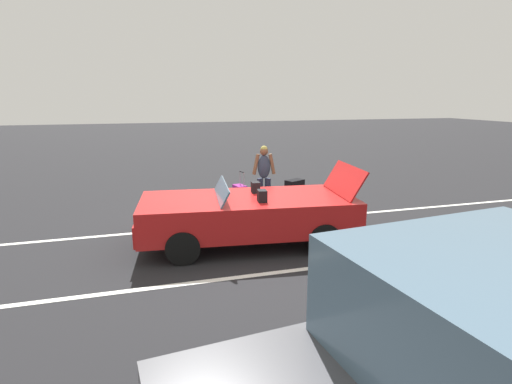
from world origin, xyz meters
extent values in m
plane|color=black|center=(0.00, 0.00, 0.00)|extent=(80.00, 80.00, 0.00)
cube|color=silver|center=(0.00, -1.23, 0.00)|extent=(18.00, 0.12, 0.01)
cube|color=silver|center=(0.00, 1.47, 0.00)|extent=(18.00, 0.12, 0.01)
cube|color=silver|center=(0.00, 4.17, 0.00)|extent=(18.00, 0.12, 0.01)
cube|color=red|center=(0.00, 0.00, 0.62)|extent=(4.27, 2.20, 0.64)
cube|color=red|center=(1.43, -0.16, 0.51)|extent=(1.49, 1.81, 0.38)
cube|color=slate|center=(0.51, -0.06, 1.09)|extent=(0.35, 1.56, 0.31)
cube|color=black|center=(-0.16, 0.39, 1.05)|extent=(0.18, 0.24, 0.22)
cube|color=black|center=(-0.24, -0.34, 1.05)|extent=(0.18, 0.24, 0.22)
cube|color=red|center=(-1.94, 0.22, 1.22)|extent=(0.51, 1.53, 0.57)
cylinder|color=black|center=(1.35, 0.66, 0.30)|extent=(0.62, 0.29, 0.60)
cylinder|color=black|center=(1.17, -0.95, 0.30)|extent=(0.62, 0.29, 0.60)
cylinder|color=black|center=(-1.17, 0.95, 0.30)|extent=(0.62, 0.29, 0.60)
cylinder|color=black|center=(-1.35, -0.66, 0.30)|extent=(0.62, 0.29, 0.60)
cube|color=black|center=(-1.85, -2.23, 0.37)|extent=(0.55, 0.46, 0.74)
cube|color=black|center=(-1.78, -2.37, 0.31)|extent=(0.36, 0.18, 0.41)
sphere|color=black|center=(-1.74, -2.06, 0.02)|extent=(0.04, 0.04, 0.04)
sphere|color=black|center=(-2.04, -2.21, 0.02)|extent=(0.04, 0.04, 0.04)
cube|color=#991E8C|center=(-0.44, -2.52, 0.31)|extent=(0.32, 0.44, 0.62)
cylinder|color=gray|center=(-0.53, -2.43, 0.79)|extent=(0.02, 0.02, 0.34)
cylinder|color=gray|center=(-0.49, -2.64, 0.79)|extent=(0.02, 0.02, 0.34)
cylinder|color=black|center=(-0.51, -2.53, 0.96)|extent=(0.08, 0.22, 0.03)
sphere|color=black|center=(-0.56, -2.40, 0.02)|extent=(0.04, 0.04, 0.04)
sphere|color=black|center=(-0.50, -2.68, 0.02)|extent=(0.04, 0.04, 0.04)
cube|color=#19723F|center=(-0.54, -1.53, 0.25)|extent=(0.33, 0.39, 0.50)
sphere|color=black|center=(-0.66, -1.46, 0.02)|extent=(0.04, 0.04, 0.04)
sphere|color=black|center=(-0.55, -1.67, 0.02)|extent=(0.04, 0.04, 0.04)
cylinder|color=#1E2338|center=(-1.12, -2.24, 0.41)|extent=(0.17, 0.17, 0.82)
cylinder|color=#1E2338|center=(-0.92, -2.27, 0.41)|extent=(0.17, 0.17, 0.82)
ellipsoid|color=#2D384C|center=(-1.02, -2.26, 1.12)|extent=(0.35, 0.26, 0.60)
sphere|color=brown|center=(-1.02, -2.26, 1.51)|extent=(0.21, 0.21, 0.21)
sphere|color=tan|center=(-1.02, -2.26, 1.56)|extent=(0.18, 0.18, 0.18)
cylinder|color=brown|center=(-1.22, -2.23, 1.19)|extent=(0.20, 0.12, 0.53)
cylinder|color=brown|center=(-0.81, -2.28, 1.19)|extent=(0.20, 0.12, 0.53)
cube|color=slate|center=(-0.37, 5.31, 1.42)|extent=(2.26, 1.83, 0.80)
cylinder|color=black|center=(-1.57, 4.35, 0.32)|extent=(0.66, 0.29, 0.64)
camera|label=1|loc=(1.93, 7.26, 2.83)|focal=28.08mm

